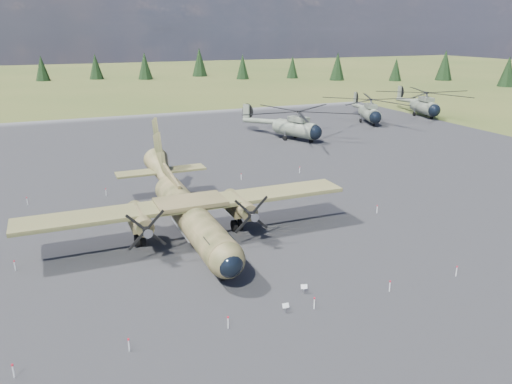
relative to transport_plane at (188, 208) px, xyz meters
name	(u,v)px	position (x,y,z in m)	size (l,w,h in m)	color
ground	(221,238)	(2.47, -1.55, -2.69)	(500.00, 500.00, 0.00)	brown
apron	(191,203)	(2.47, 8.45, -2.69)	(120.00, 120.00, 0.04)	#545459
transport_plane	(188,208)	(0.00, 0.00, 0.00)	(28.27, 25.76, 9.36)	#424424
helicopter_near	(296,119)	(26.90, 32.40, 0.84)	(25.88, 25.88, 4.98)	gray
helicopter_mid	(370,106)	(47.16, 40.92, 0.75)	(24.05, 24.27, 4.85)	gray
helicopter_far	(425,99)	(62.24, 43.07, 1.02)	(24.50, 25.87, 5.23)	gray
info_placard_left	(286,306)	(2.52, -14.75, -2.23)	(0.45, 0.20, 0.69)	gray
info_placard_right	(304,288)	(4.77, -13.01, -2.22)	(0.49, 0.32, 0.71)	gray
barrier_fence	(216,234)	(2.01, -1.63, -2.18)	(33.12, 29.62, 0.85)	white
treeline	(135,185)	(-4.12, 1.45, 2.15)	(321.91, 314.76, 10.91)	black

